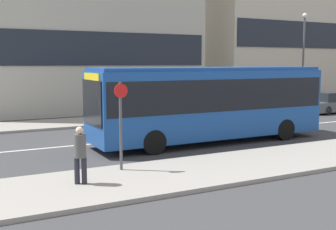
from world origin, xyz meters
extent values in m
plane|color=#3A3A3D|center=(0.00, 0.00, 0.00)|extent=(120.00, 120.00, 0.00)
cube|color=gray|center=(0.00, -6.25, 0.07)|extent=(44.00, 3.50, 0.13)
cube|color=gray|center=(0.00, 6.25, 0.07)|extent=(44.00, 3.50, 0.13)
cube|color=silver|center=(0.00, 0.00, 0.00)|extent=(41.80, 0.16, 0.01)
cube|color=#1E232D|center=(2.07, 9.47, 4.40)|extent=(16.12, 0.08, 2.20)
cube|color=#1E232D|center=(19.15, 9.47, 5.82)|extent=(11.52, 0.08, 2.20)
cube|color=#194793|center=(3.53, -1.91, 1.74)|extent=(10.63, 2.60, 2.85)
cube|color=black|center=(3.53, -1.91, 2.16)|extent=(10.42, 2.63, 1.31)
cube|color=#194793|center=(3.53, -1.91, 3.23)|extent=(10.47, 2.39, 0.14)
cube|color=black|center=(-1.81, -1.91, 1.99)|extent=(0.05, 2.29, 1.71)
cube|color=yellow|center=(-1.81, -1.91, 2.95)|extent=(0.04, 1.82, 0.32)
cylinder|color=black|center=(0.23, -3.10, 0.48)|extent=(0.96, 0.28, 0.96)
cylinder|color=black|center=(0.23, -0.73, 0.48)|extent=(0.96, 0.28, 0.96)
cylinder|color=black|center=(6.82, -3.10, 0.48)|extent=(0.96, 0.28, 0.96)
cylinder|color=black|center=(6.82, -0.73, 0.48)|extent=(0.96, 0.28, 0.96)
cube|color=black|center=(11.89, 3.34, 0.49)|extent=(4.15, 1.78, 0.68)
cube|color=#21262B|center=(11.77, 3.34, 1.05)|extent=(2.28, 1.57, 0.45)
cylinder|color=black|center=(13.18, 2.54, 0.30)|extent=(0.60, 0.18, 0.60)
cylinder|color=black|center=(13.18, 4.14, 0.30)|extent=(0.60, 0.18, 0.60)
cylinder|color=black|center=(10.61, 2.54, 0.30)|extent=(0.60, 0.18, 0.60)
cylinder|color=black|center=(10.61, 4.14, 0.30)|extent=(0.60, 0.18, 0.60)
cube|color=#4C5156|center=(17.16, 3.28, 0.49)|extent=(4.48, 1.79, 0.68)
cube|color=#21262B|center=(17.02, 3.28, 1.14)|extent=(2.46, 1.57, 0.62)
cylinder|color=black|center=(15.77, 2.48, 0.30)|extent=(0.60, 0.18, 0.60)
cylinder|color=black|center=(15.77, 4.09, 0.30)|extent=(0.60, 0.18, 0.60)
cylinder|color=#23232D|center=(-3.56, -6.05, 0.51)|extent=(0.15, 0.15, 0.76)
cylinder|color=#23232D|center=(-3.38, -6.14, 0.51)|extent=(0.15, 0.15, 0.76)
cylinder|color=#4C4C4C|center=(-3.47, -6.10, 1.22)|extent=(0.34, 0.34, 0.66)
sphere|color=beige|center=(-3.47, -6.10, 1.65)|extent=(0.21, 0.21, 0.21)
cylinder|color=#4C4C51|center=(-1.89, -5.16, 1.52)|extent=(0.09, 0.09, 2.79)
cylinder|color=red|center=(-1.89, -5.22, 2.65)|extent=(0.44, 0.03, 0.44)
cylinder|color=#4C4C51|center=(15.98, 5.08, 3.41)|extent=(0.14, 0.14, 6.55)
sphere|color=silver|center=(15.98, 5.08, 6.79)|extent=(0.36, 0.36, 0.36)
camera|label=1|loc=(-6.57, -17.43, 3.53)|focal=45.00mm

